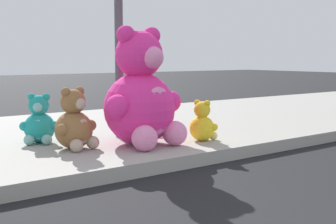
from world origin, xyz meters
The scene contains 7 objects.
sidewalk centered at (0.00, 5.20, 0.07)m, with size 28.00×4.40×0.15m, color #9E9B93.
sign_pole centered at (1.00, 4.40, 1.85)m, with size 0.56×0.11×3.20m.
plush_pink_large centered at (0.97, 3.81, 0.72)m, with size 1.09×0.98×1.42m.
plush_teal centered at (0.00, 4.62, 0.40)m, with size 0.43×0.44×0.61m.
plush_brown centered at (0.20, 4.04, 0.44)m, with size 0.54×0.51×0.72m.
plush_red centered at (1.65, 4.79, 0.37)m, with size 0.42×0.39×0.56m.
plush_yellow centered at (1.73, 3.57, 0.36)m, with size 0.37×0.39×0.52m.
Camera 1 is at (-1.87, -0.65, 1.20)m, focal length 47.32 mm.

